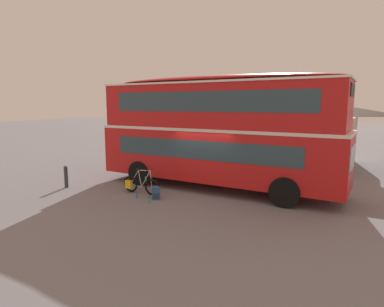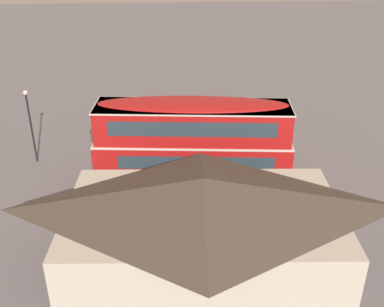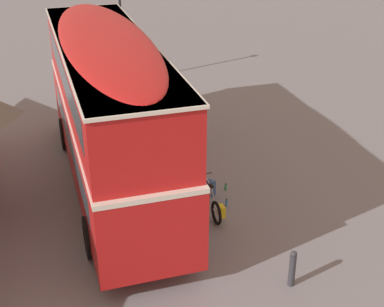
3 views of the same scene
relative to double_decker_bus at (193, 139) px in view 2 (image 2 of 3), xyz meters
name	(u,v)px [view 2 (image 2 of 3)]	position (x,y,z in m)	size (l,w,h in m)	color
ground_plane	(194,176)	(-0.11, -0.58, -2.64)	(120.00, 120.00, 0.00)	slate
double_decker_bus	(193,139)	(0.00, 0.00, 0.00)	(10.68, 3.43, 4.79)	black
touring_bicycle	(233,157)	(-2.56, -2.10, -2.27)	(1.74, 0.46, 1.06)	black
backpack_on_ground	(215,155)	(-1.54, -2.50, -2.38)	(0.38, 0.37, 0.52)	#2D4C7A
water_bottle_green_metal	(213,154)	(-1.48, -3.07, -2.53)	(0.07, 0.07, 0.23)	green
water_bottle_blue_sports	(227,156)	(-2.30, -2.71, -2.54)	(0.07, 0.07, 0.23)	#338CBF
pub_building	(203,224)	(0.01, 7.17, -0.41)	(11.64, 7.34, 4.37)	beige
street_lamp	(30,118)	(9.30, -2.93, 0.17)	(0.28, 0.28, 4.54)	black
kerb_bollard	(288,149)	(-6.03, -2.61, -2.15)	(0.16, 0.16, 0.97)	#333338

